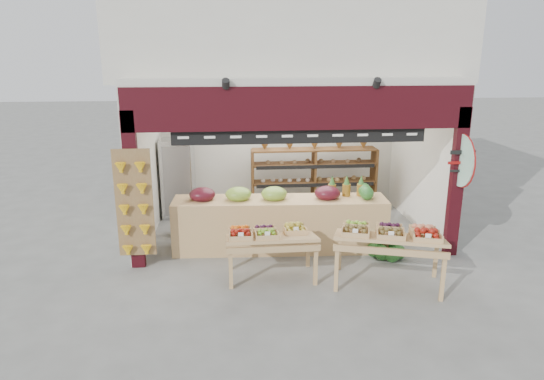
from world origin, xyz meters
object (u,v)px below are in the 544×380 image
(cardboard_stack, at_px, (197,222))
(display_table_left, at_px, (265,235))
(back_shelving, at_px, (314,166))
(refrigerator, at_px, (178,178))
(watermelon_pile, at_px, (386,248))
(mid_counter, at_px, (279,222))
(display_table_right, at_px, (390,234))

(cardboard_stack, relative_size, display_table_left, 0.67)
(back_shelving, height_order, refrigerator, back_shelving)
(watermelon_pile, bearing_deg, back_shelving, 107.98)
(mid_counter, bearing_deg, refrigerator, 133.29)
(back_shelving, height_order, cardboard_stack, back_shelving)
(refrigerator, xyz_separation_m, cardboard_stack, (0.44, -1.17, -0.63))
(back_shelving, distance_m, display_table_left, 3.49)
(watermelon_pile, bearing_deg, cardboard_stack, 156.03)
(display_table_left, relative_size, display_table_right, 0.78)
(display_table_left, bearing_deg, back_shelving, 67.06)
(back_shelving, bearing_deg, display_table_left, -112.94)
(cardboard_stack, bearing_deg, watermelon_pile, -23.97)
(cardboard_stack, relative_size, display_table_right, 0.52)
(refrigerator, bearing_deg, mid_counter, -43.38)
(display_table_right, relative_size, watermelon_pile, 2.81)
(display_table_left, bearing_deg, watermelon_pile, 14.52)
(mid_counter, bearing_deg, watermelon_pile, -17.01)
(mid_counter, distance_m, watermelon_pile, 1.98)
(display_table_right, bearing_deg, mid_counter, 134.27)
(refrigerator, relative_size, display_table_right, 0.94)
(display_table_right, distance_m, watermelon_pile, 1.25)
(back_shelving, height_order, display_table_right, back_shelving)
(refrigerator, height_order, display_table_left, refrigerator)
(refrigerator, xyz_separation_m, display_table_left, (1.65, -3.26, -0.15))
(refrigerator, height_order, mid_counter, refrigerator)
(back_shelving, distance_m, mid_counter, 2.36)
(refrigerator, distance_m, display_table_left, 3.65)
(mid_counter, bearing_deg, back_shelving, 63.90)
(mid_counter, distance_m, display_table_right, 2.22)
(back_shelving, relative_size, watermelon_pile, 4.26)
(cardboard_stack, xyz_separation_m, watermelon_pile, (3.41, -1.52, -0.07))
(back_shelving, distance_m, watermelon_pile, 2.91)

